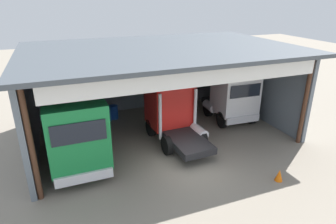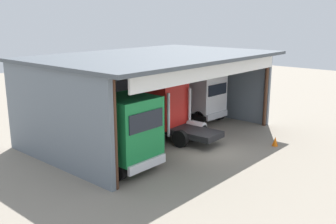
% 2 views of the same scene
% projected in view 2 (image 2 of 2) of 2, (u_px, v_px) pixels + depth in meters
% --- Properties ---
extents(ground_plane, '(80.00, 80.00, 0.00)m').
position_uv_depth(ground_plane, '(209.00, 150.00, 21.97)').
color(ground_plane, gray).
rests_on(ground_plane, ground).
extents(workshop_shed, '(14.86, 9.89, 5.24)m').
position_uv_depth(workshop_shed, '(143.00, 78.00, 24.48)').
color(workshop_shed, slate).
rests_on(workshop_shed, ground).
extents(truck_green_yard_outside, '(2.76, 5.01, 3.74)m').
position_uv_depth(truck_green_yard_outside, '(124.00, 131.00, 18.78)').
color(truck_green_yard_outside, '#197F3D').
rests_on(truck_green_yard_outside, ground).
extents(truck_red_left_bay, '(2.66, 5.17, 3.54)m').
position_uv_depth(truck_red_left_bay, '(169.00, 110.00, 23.94)').
color(truck_red_left_bay, red).
rests_on(truck_red_left_bay, ground).
extents(truck_white_right_bay, '(2.63, 4.32, 3.37)m').
position_uv_depth(truck_white_right_bay, '(202.00, 98.00, 27.77)').
color(truck_white_right_bay, white).
rests_on(truck_white_right_bay, ground).
extents(oil_drum, '(0.58, 0.58, 0.93)m').
position_uv_depth(oil_drum, '(95.00, 127.00, 24.98)').
color(oil_drum, '#194CB2').
rests_on(oil_drum, ground).
extents(tool_cart, '(0.90, 0.60, 1.00)m').
position_uv_depth(tool_cart, '(88.00, 129.00, 24.36)').
color(tool_cart, '#1E59A5').
rests_on(tool_cart, ground).
extents(traffic_cone, '(0.36, 0.36, 0.56)m').
position_uv_depth(traffic_cone, '(275.00, 141.00, 22.70)').
color(traffic_cone, orange).
rests_on(traffic_cone, ground).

